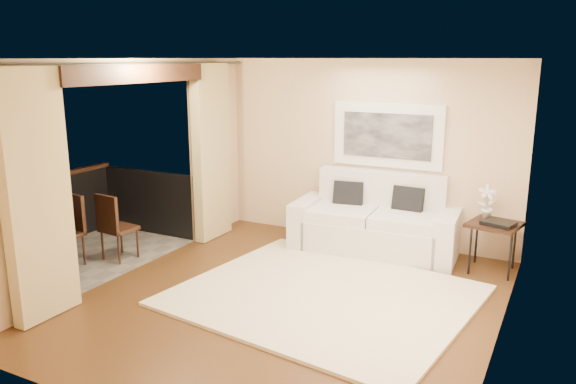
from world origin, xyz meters
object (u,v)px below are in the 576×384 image
Objects in this scene: orchid at (487,202)px; bistro_table at (41,216)px; ice_bucket at (40,199)px; sofa at (376,224)px; balcony_chair_near at (70,224)px; balcony_chair_far at (113,223)px; side_table at (494,227)px.

bistro_table is at bearing -154.60° from orchid.
sofa is at bearing 30.53° from ice_bucket.
sofa is at bearing -177.81° from orchid.
ice_bucket is (-0.57, 0.04, 0.27)m from balcony_chair_near.
orchid is 4.98m from balcony_chair_far.
ice_bucket is (-1.00, -0.31, 0.28)m from balcony_chair_far.
ice_bucket is at bearing 138.92° from bistro_table.
ice_bucket is at bearing -156.20° from orchid.
bistro_table is at bearing -156.54° from side_table.
balcony_chair_far is 1.08m from ice_bucket.
balcony_chair_far is at bearing -149.84° from sofa.
bistro_table is (-3.87, -2.49, 0.25)m from sofa.
balcony_chair_far is at bearing 26.41° from bistro_table.
side_table is 5.99m from bistro_table.
balcony_chair_far is at bearing -154.80° from orchid.
side_table is 1.58× the size of orchid.
ice_bucket is (-0.14, 0.12, 0.18)m from bistro_table.
sofa is 3.34× the size of side_table.
side_table is at bearing 21.91° from ice_bucket.
sofa reaches higher than ice_bucket.
bistro_table is at bearing -151.49° from sofa.
balcony_chair_far reaches higher than bistro_table.
orchid is (-0.14, 0.16, 0.28)m from side_table.
orchid is (1.48, 0.06, 0.49)m from sofa.
orchid is 6.00m from ice_bucket.
balcony_chair_near is (-4.92, -2.46, -0.33)m from orchid.
balcony_chair_far is 4.69× the size of ice_bucket.
side_table is (1.62, -0.10, 0.21)m from sofa.
bistro_table reaches higher than side_table.
side_table is at bearing -151.32° from balcony_chair_far.
orchid is 0.47× the size of balcony_chair_near.
balcony_chair_far is 0.55m from balcony_chair_near.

